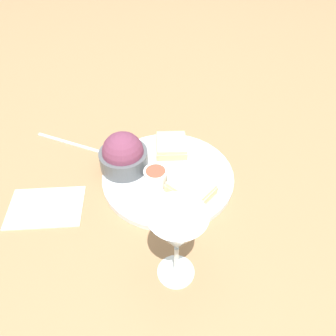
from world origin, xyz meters
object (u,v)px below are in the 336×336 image
object	(u,v)px
salad_bowl	(123,155)
cheese_toast_far	(171,145)
wine_glass	(177,234)
fork	(70,143)
cheese_toast_near	(191,188)
napkin	(46,207)
sauce_ramekin	(156,176)

from	to	relation	value
salad_bowl	cheese_toast_far	world-z (taller)	salad_bowl
wine_glass	fork	distance (m)	0.47
cheese_toast_near	wine_glass	bearing A→B (deg)	133.32
wine_glass	napkin	world-z (taller)	wine_glass
cheese_toast_near	wine_glass	distance (m)	0.21
sauce_ramekin	cheese_toast_near	world-z (taller)	sauce_ramekin
cheese_toast_near	napkin	bearing A→B (deg)	60.20
salad_bowl	fork	size ratio (longest dim) A/B	0.65
napkin	fork	xyz separation A→B (m)	(0.17, -0.13, 0.00)
sauce_ramekin	cheese_toast_far	distance (m)	0.12
sauce_ramekin	wine_glass	xyz separation A→B (m)	(-0.20, 0.09, 0.08)
sauce_ramekin	cheese_toast_near	bearing A→B (deg)	-146.49
napkin	fork	distance (m)	0.22
wine_glass	fork	xyz separation A→B (m)	(0.45, 0.01, -0.12)
cheese_toast_far	fork	bearing A→B (deg)	45.55
cheese_toast_far	napkin	distance (m)	0.32
cheese_toast_far	napkin	bearing A→B (deg)	87.22
salad_bowl	napkin	distance (m)	0.20
sauce_ramekin	cheese_toast_far	bearing A→B (deg)	-53.07
salad_bowl	fork	world-z (taller)	salad_bowl
napkin	sauce_ramekin	bearing A→B (deg)	-111.10
cheese_toast_far	fork	size ratio (longest dim) A/B	0.65
wine_glass	fork	world-z (taller)	wine_glass
wine_glass	napkin	distance (m)	0.33
cheese_toast_far	wine_glass	distance (m)	0.34
wine_glass	napkin	size ratio (longest dim) A/B	0.87
salad_bowl	cheese_toast_far	size ratio (longest dim) A/B	0.99
napkin	wine_glass	bearing A→B (deg)	-154.27
salad_bowl	wine_glass	xyz separation A→B (m)	(-0.28, 0.06, 0.07)
salad_bowl	sauce_ramekin	bearing A→B (deg)	-160.60
sauce_ramekin	cheese_toast_far	world-z (taller)	sauce_ramekin
sauce_ramekin	wine_glass	distance (m)	0.23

